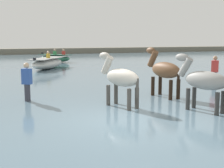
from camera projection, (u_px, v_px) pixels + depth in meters
name	position (u px, v px, depth m)	size (l,w,h in m)	color
ground_plane	(130.00, 130.00, 8.43)	(120.00, 120.00, 0.00)	#666051
water_surface	(66.00, 78.00, 17.80)	(90.00, 90.00, 0.28)	slate
horse_lead_pinto	(121.00, 79.00, 9.85)	(1.01, 1.81, 2.00)	beige
horse_trailing_bay	(164.00, 71.00, 11.47)	(0.79, 1.94, 2.10)	brown
horse_flank_grey	(203.00, 82.00, 9.25)	(1.04, 1.79, 1.99)	gray
boat_mid_channel	(55.00, 58.00, 27.75)	(2.95, 3.10, 1.15)	#337556
boat_mid_outer	(48.00, 63.00, 21.86)	(3.23, 4.16, 1.24)	silver
person_wading_mid	(27.00, 85.00, 10.75)	(0.38, 0.34, 1.63)	#383842
person_onlooker_right	(215.00, 72.00, 14.49)	(0.37, 0.36, 1.63)	#383842
far_shoreline	(33.00, 52.00, 41.39)	(80.00, 2.40, 1.01)	#706B5B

